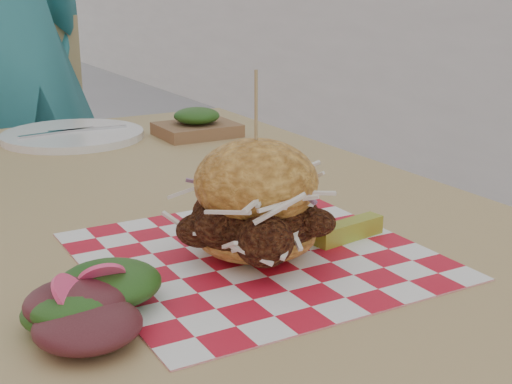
% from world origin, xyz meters
% --- Properties ---
extents(patio_table, '(0.80, 1.20, 0.75)m').
position_xyz_m(patio_table, '(-0.28, 0.16, 0.67)').
color(patio_table, tan).
rests_on(patio_table, ground).
extents(patio_chair, '(0.47, 0.48, 0.95)m').
position_xyz_m(patio_chair, '(-0.29, 1.14, 0.55)').
color(patio_chair, tan).
rests_on(patio_chair, ground).
extents(paper_liner, '(0.36, 0.36, 0.00)m').
position_xyz_m(paper_liner, '(-0.27, -0.11, 0.75)').
color(paper_liner, red).
rests_on(paper_liner, patio_table).
extents(sandwich, '(0.18, 0.18, 0.21)m').
position_xyz_m(sandwich, '(-0.27, -0.11, 0.81)').
color(sandwich, gold).
rests_on(sandwich, paper_liner).
extents(pickle_spear, '(0.10, 0.04, 0.02)m').
position_xyz_m(pickle_spear, '(-0.15, -0.12, 0.76)').
color(pickle_spear, '#9C9E2E').
rests_on(pickle_spear, paper_liner).
extents(side_salad, '(0.14, 0.13, 0.05)m').
position_xyz_m(side_salad, '(-0.48, -0.18, 0.76)').
color(side_salad, '#3F1419').
rests_on(side_salad, patio_table).
extents(place_setting, '(0.27, 0.27, 0.02)m').
position_xyz_m(place_setting, '(-0.28, 0.59, 0.76)').
color(place_setting, white).
rests_on(place_setting, patio_table).
extents(kraft_tray, '(0.15, 0.12, 0.06)m').
position_xyz_m(kraft_tray, '(-0.06, 0.50, 0.77)').
color(kraft_tray, brown).
rests_on(kraft_tray, patio_table).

